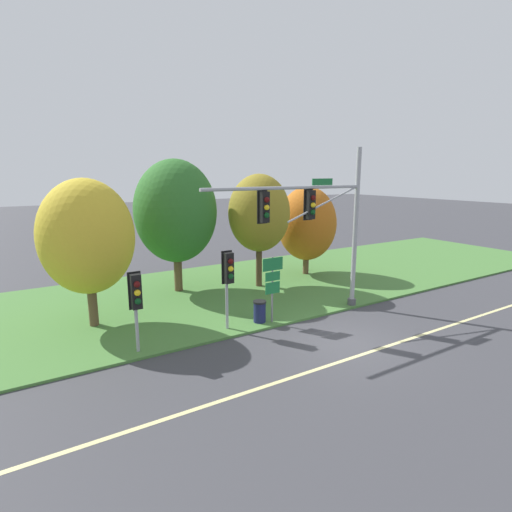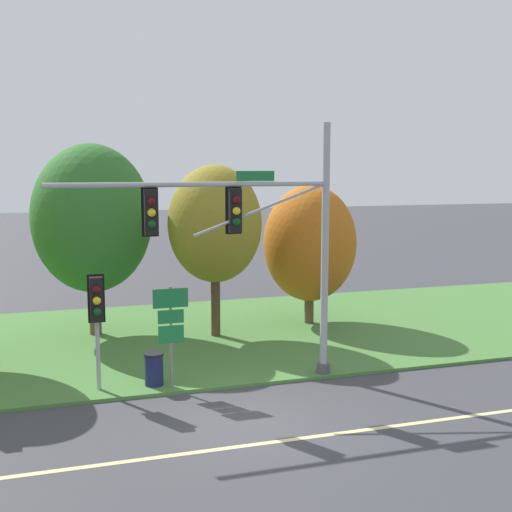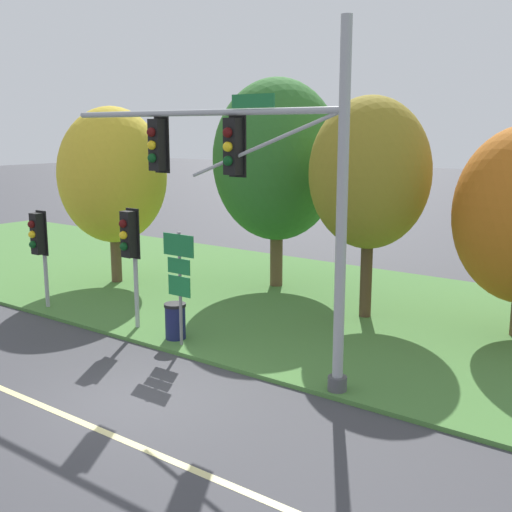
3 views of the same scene
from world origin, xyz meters
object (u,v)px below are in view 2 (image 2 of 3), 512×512
object	(u,v)px
traffic_signal_mast	(255,231)
route_sign_post	(171,322)
pedestrian_signal_near_kerb	(97,307)
trash_bin	(154,369)
tree_left_of_mast	(92,219)
tree_behind_signpost	(215,224)
tree_mid_verge	(310,243)

from	to	relation	value
traffic_signal_mast	route_sign_post	xyz separation A→B (m)	(-2.41, 0.13, -2.48)
pedestrian_signal_near_kerb	trash_bin	xyz separation A→B (m)	(1.52, 0.08, -1.90)
pedestrian_signal_near_kerb	tree_left_of_mast	xyz separation A→B (m)	(0.27, 6.33, 1.90)
tree_behind_signpost	tree_mid_verge	xyz separation A→B (m)	(4.00, 0.80, -0.92)
trash_bin	traffic_signal_mast	bearing A→B (deg)	-8.24
pedestrian_signal_near_kerb	route_sign_post	distance (m)	2.05
tree_left_of_mast	pedestrian_signal_near_kerb	bearing A→B (deg)	-92.41
trash_bin	tree_behind_signpost	bearing A→B (deg)	58.19
traffic_signal_mast	trash_bin	distance (m)	4.84
pedestrian_signal_near_kerb	tree_behind_signpost	xyz separation A→B (m)	(4.46, 4.83, 1.71)
pedestrian_signal_near_kerb	route_sign_post	bearing A→B (deg)	-5.94
route_sign_post	trash_bin	world-z (taller)	route_sign_post
tree_behind_signpost	trash_bin	distance (m)	6.66
route_sign_post	tree_behind_signpost	world-z (taller)	tree_behind_signpost
traffic_signal_mast	tree_behind_signpost	distance (m)	5.17
pedestrian_signal_near_kerb	trash_bin	distance (m)	2.44
tree_behind_signpost	trash_bin	bearing A→B (deg)	-121.81
tree_left_of_mast	trash_bin	xyz separation A→B (m)	(1.25, -6.25, -3.80)
tree_left_of_mast	tree_mid_verge	bearing A→B (deg)	-4.87
tree_mid_verge	tree_left_of_mast	bearing A→B (deg)	175.13
tree_mid_verge	route_sign_post	bearing A→B (deg)	-137.99
traffic_signal_mast	pedestrian_signal_near_kerb	size ratio (longest dim) A/B	2.45
traffic_signal_mast	tree_behind_signpost	bearing A→B (deg)	89.09
route_sign_post	traffic_signal_mast	bearing A→B (deg)	-3.08
traffic_signal_mast	tree_behind_signpost	size ratio (longest dim) A/B	1.28
tree_behind_signpost	tree_left_of_mast	bearing A→B (deg)	160.29
traffic_signal_mast	tree_left_of_mast	distance (m)	7.84
tree_behind_signpost	trash_bin	world-z (taller)	tree_behind_signpost
pedestrian_signal_near_kerb	tree_mid_verge	distance (m)	10.19
traffic_signal_mast	tree_left_of_mast	bearing A→B (deg)	121.67
pedestrian_signal_near_kerb	tree_mid_verge	bearing A→B (deg)	33.67
tree_left_of_mast	tree_behind_signpost	world-z (taller)	tree_left_of_mast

